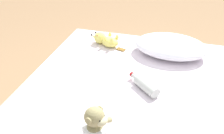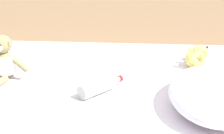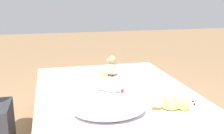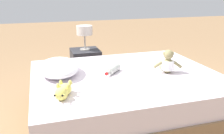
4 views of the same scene
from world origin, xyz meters
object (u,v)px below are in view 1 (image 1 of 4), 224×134
(plush_monkey, at_px, (97,132))
(glass_bottle, at_px, (146,86))
(plush_yellow_creature, at_px, (106,40))
(bed, at_px, (130,127))
(pillow, at_px, (171,46))

(plush_monkey, xyz_separation_m, glass_bottle, (0.15, 0.51, -0.06))
(plush_yellow_creature, bearing_deg, bed, -60.68)
(bed, relative_size, pillow, 3.20)
(pillow, distance_m, plush_monkey, 1.06)
(glass_bottle, bearing_deg, plush_yellow_creature, 128.61)
(plush_yellow_creature, bearing_deg, plush_monkey, -75.10)
(pillow, height_order, glass_bottle, pillow)
(bed, distance_m, glass_bottle, 0.30)
(bed, bearing_deg, pillow, 74.67)
(bed, distance_m, pillow, 0.72)
(plush_yellow_creature, relative_size, glass_bottle, 1.45)
(bed, xyz_separation_m, plush_yellow_creature, (-0.36, 0.64, 0.29))
(plush_monkey, height_order, glass_bottle, plush_monkey)
(plush_monkey, relative_size, glass_bottle, 1.28)
(pillow, height_order, plush_yellow_creature, pillow)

